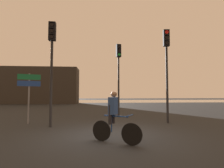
# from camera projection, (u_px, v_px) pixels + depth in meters

# --- Properties ---
(ground_plane) EXTENTS (120.00, 120.00, 0.00)m
(ground_plane) POSITION_uv_depth(u_px,v_px,m) (109.00, 135.00, 6.47)
(ground_plane) COLOR black
(water_strip) EXTENTS (80.00, 16.00, 0.01)m
(water_strip) POSITION_uv_depth(u_px,v_px,m) (100.00, 101.00, 39.37)
(water_strip) COLOR #9E937F
(water_strip) RESTS_ON ground
(distant_building) EXTENTS (15.25, 4.00, 5.87)m
(distant_building) POSITION_uv_depth(u_px,v_px,m) (31.00, 86.00, 28.67)
(distant_building) COLOR #2D2823
(distant_building) RESTS_ON ground
(traffic_light_near_right) EXTENTS (0.35, 0.36, 5.03)m
(traffic_light_near_right) POSITION_uv_depth(u_px,v_px,m) (167.00, 58.00, 9.44)
(traffic_light_near_right) COLOR black
(traffic_light_near_right) RESTS_ON ground
(traffic_light_near_left) EXTENTS (0.32, 0.34, 4.97)m
(traffic_light_near_left) POSITION_uv_depth(u_px,v_px,m) (52.00, 54.00, 8.29)
(traffic_light_near_left) COLOR black
(traffic_light_near_left) RESTS_ON ground
(traffic_light_center) EXTENTS (0.37, 0.39, 5.03)m
(traffic_light_center) POSITION_uv_depth(u_px,v_px,m) (119.00, 66.00, 12.21)
(traffic_light_center) COLOR black
(traffic_light_center) RESTS_ON ground
(direction_sign_post) EXTENTS (1.05, 0.38, 2.60)m
(direction_sign_post) POSITION_uv_depth(u_px,v_px,m) (29.00, 89.00, 9.03)
(direction_sign_post) COLOR slate
(direction_sign_post) RESTS_ON ground
(cyclist) EXTENTS (1.45, 0.97, 1.62)m
(cyclist) POSITION_uv_depth(u_px,v_px,m) (114.00, 116.00, 5.47)
(cyclist) COLOR black
(cyclist) RESTS_ON ground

